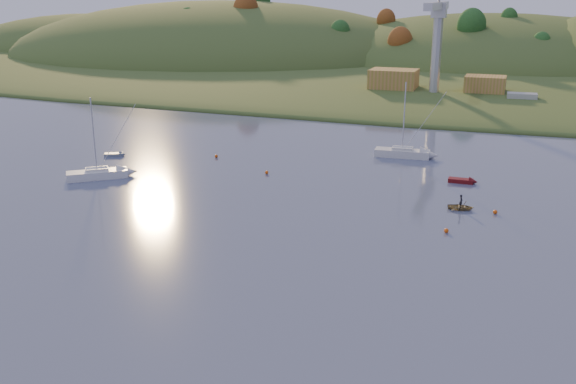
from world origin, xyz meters
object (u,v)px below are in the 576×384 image
(canoe, at_px, (461,207))
(grey_dinghy, at_px, (118,155))
(sailboat_near, at_px, (97,173))
(sailboat_far, at_px, (402,152))
(red_tender, at_px, (466,181))

(canoe, distance_m, grey_dinghy, 54.01)
(grey_dinghy, bearing_deg, sailboat_near, -95.36)
(sailboat_near, relative_size, sailboat_far, 0.96)
(sailboat_near, distance_m, grey_dinghy, 12.75)
(sailboat_far, bearing_deg, canoe, -68.12)
(sailboat_near, bearing_deg, sailboat_far, -3.76)
(sailboat_near, relative_size, canoe, 3.72)
(sailboat_near, bearing_deg, red_tender, -21.75)
(canoe, xyz_separation_m, red_tender, (-0.33, 11.66, -0.04))
(red_tender, xyz_separation_m, grey_dinghy, (-53.02, -3.21, -0.02))
(sailboat_near, distance_m, canoe, 48.74)
(sailboat_near, bearing_deg, canoe, -35.07)
(sailboat_near, distance_m, sailboat_far, 45.94)
(sailboat_near, height_order, sailboat_far, sailboat_far)
(sailboat_near, distance_m, red_tender, 50.58)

